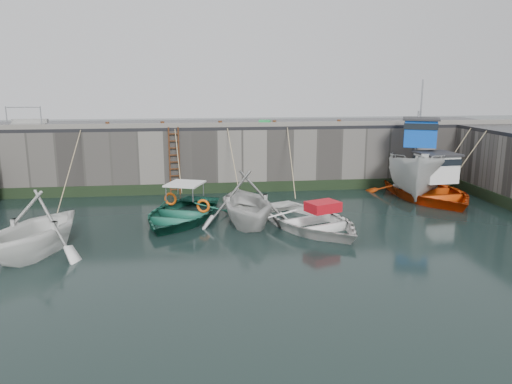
{
  "coord_description": "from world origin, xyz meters",
  "views": [
    {
      "loc": [
        -1.16,
        -13.53,
        5.29
      ],
      "look_at": [
        1.18,
        4.62,
        1.2
      ],
      "focal_mm": 35.0,
      "sensor_mm": 36.0,
      "label": 1
    }
  ],
  "objects": [
    {
      "name": "ground",
      "position": [
        0.0,
        0.0,
        0.0
      ],
      "size": [
        120.0,
        120.0,
        0.0
      ],
      "primitive_type": "plane",
      "color": "black",
      "rests_on": "ground"
    },
    {
      "name": "quay_back",
      "position": [
        0.0,
        12.5,
        1.5
      ],
      "size": [
        30.0,
        5.0,
        3.0
      ],
      "primitive_type": "cube",
      "color": "slate",
      "rests_on": "ground"
    },
    {
      "name": "road_back",
      "position": [
        0.0,
        12.5,
        3.08
      ],
      "size": [
        30.0,
        5.0,
        0.16
      ],
      "primitive_type": "cube",
      "color": "black",
      "rests_on": "quay_back"
    },
    {
      "name": "kerb_back",
      "position": [
        0.0,
        10.15,
        3.26
      ],
      "size": [
        30.0,
        0.3,
        0.2
      ],
      "primitive_type": "cube",
      "color": "slate",
      "rests_on": "road_back"
    },
    {
      "name": "algae_back",
      "position": [
        0.0,
        9.96,
        0.25
      ],
      "size": [
        30.0,
        0.08,
        0.5
      ],
      "primitive_type": "cube",
      "color": "black",
      "rests_on": "ground"
    },
    {
      "name": "ladder",
      "position": [
        -2.0,
        9.91,
        1.59
      ],
      "size": [
        0.51,
        0.08,
        3.2
      ],
      "color": "#3F1E0F",
      "rests_on": "ground"
    },
    {
      "name": "boat_near_white",
      "position": [
        -6.08,
        2.05,
        0.0
      ],
      "size": [
        5.01,
        5.36,
        2.28
      ],
      "primitive_type": "imported",
      "rotation": [
        0.0,
        0.0,
        -0.35
      ],
      "color": "white",
      "rests_on": "ground"
    },
    {
      "name": "boat_near_white_rope",
      "position": [
        -6.08,
        7.27,
        0.0
      ],
      "size": [
        0.04,
        6.04,
        3.1
      ],
      "primitive_type": null,
      "color": "tan",
      "rests_on": "ground"
    },
    {
      "name": "boat_near_blue",
      "position": [
        -1.66,
        5.41,
        0.0
      ],
      "size": [
        5.2,
        6.03,
        1.05
      ],
      "primitive_type": "imported",
      "rotation": [
        0.0,
        0.0,
        -0.36
      ],
      "color": "#1A5E4A",
      "rests_on": "ground"
    },
    {
      "name": "boat_near_blue_rope",
      "position": [
        -1.66,
        8.96,
        0.0
      ],
      "size": [
        0.04,
        3.34,
        3.1
      ],
      "primitive_type": null,
      "color": "tan",
      "rests_on": "ground"
    },
    {
      "name": "boat_near_blacktrim",
      "position": [
        0.8,
        4.58,
        0.0
      ],
      "size": [
        4.13,
        4.68,
        2.31
      ],
      "primitive_type": "imported",
      "rotation": [
        0.0,
        0.0,
        0.08
      ],
      "color": "silver",
      "rests_on": "ground"
    },
    {
      "name": "boat_near_blacktrim_rope",
      "position": [
        0.8,
        8.54,
        0.0
      ],
      "size": [
        0.04,
        3.91,
        3.1
      ],
      "primitive_type": null,
      "color": "tan",
      "rests_on": "ground"
    },
    {
      "name": "boat_near_navy",
      "position": [
        3.05,
        3.76,
        0.0
      ],
      "size": [
        5.46,
        6.29,
        1.09
      ],
      "primitive_type": "imported",
      "rotation": [
        0.0,
        0.0,
        0.38
      ],
      "color": "white",
      "rests_on": "ground"
    },
    {
      "name": "boat_near_navy_rope",
      "position": [
        3.05,
        8.13,
        0.0
      ],
      "size": [
        0.04,
        4.55,
        3.1
      ],
      "primitive_type": null,
      "color": "tan",
      "rests_on": "ground"
    },
    {
      "name": "boat_far_white",
      "position": [
        9.48,
        8.74,
        1.13
      ],
      "size": [
        5.27,
        7.46,
        5.7
      ],
      "rotation": [
        0.0,
        0.0,
        -0.42
      ],
      "color": "silver",
      "rests_on": "ground"
    },
    {
      "name": "boat_far_orange",
      "position": [
        9.5,
        7.61,
        0.41
      ],
      "size": [
        4.86,
        6.47,
        4.27
      ],
      "rotation": [
        0.0,
        0.0,
        0.08
      ],
      "color": "#E1440B",
      "rests_on": "ground"
    },
    {
      "name": "fish_crate",
      "position": [
        2.34,
        10.3,
        3.31
      ],
      "size": [
        0.63,
        0.56,
        0.3
      ],
      "primitive_type": "cube",
      "rotation": [
        0.0,
        0.0,
        -0.23
      ],
      "color": "green",
      "rests_on": "road_back"
    },
    {
      "name": "railing",
      "position": [
        -8.75,
        11.25,
        3.36
      ],
      "size": [
        1.6,
        1.05,
        1.0
      ],
      "color": "#A5A8AD",
      "rests_on": "road_back"
    },
    {
      "name": "bollard_a",
      "position": [
        -5.0,
        10.25,
        3.3
      ],
      "size": [
        0.18,
        0.18,
        0.28
      ],
      "primitive_type": "cylinder",
      "color": "#3F1E0F",
      "rests_on": "road_back"
    },
    {
      "name": "bollard_b",
      "position": [
        -2.5,
        10.25,
        3.3
      ],
      "size": [
        0.18,
        0.18,
        0.28
      ],
      "primitive_type": "cylinder",
      "color": "#3F1E0F",
      "rests_on": "road_back"
    },
    {
      "name": "bollard_c",
      "position": [
        0.2,
        10.25,
        3.3
      ],
      "size": [
        0.18,
        0.18,
        0.28
      ],
      "primitive_type": "cylinder",
      "color": "#3F1E0F",
      "rests_on": "road_back"
    },
    {
      "name": "bollard_d",
      "position": [
        2.8,
        10.25,
        3.3
      ],
      "size": [
        0.18,
        0.18,
        0.28
      ],
      "primitive_type": "cylinder",
      "color": "#3F1E0F",
      "rests_on": "road_back"
    },
    {
      "name": "bollard_e",
      "position": [
        6.0,
        10.25,
        3.3
      ],
      "size": [
        0.18,
        0.18,
        0.28
      ],
      "primitive_type": "cylinder",
      "color": "#3F1E0F",
      "rests_on": "road_back"
    }
  ]
}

